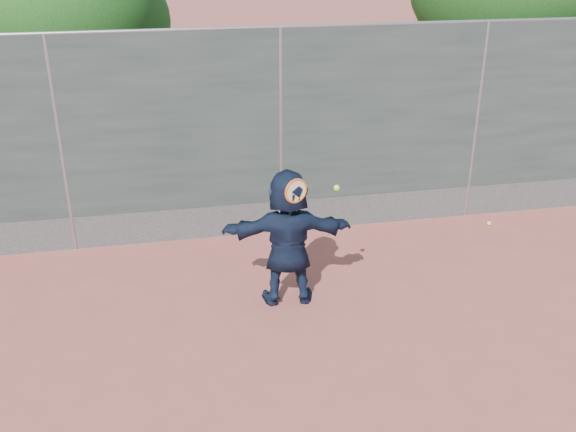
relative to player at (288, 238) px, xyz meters
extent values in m
plane|color=#9E4C42|center=(0.29, -1.55, -0.85)|extent=(80.00, 80.00, 0.00)
imported|color=#131C34|center=(0.00, 0.00, 0.00)|extent=(1.61, 0.64, 1.69)
sphere|color=#DAF536|center=(3.48, 1.51, -0.81)|extent=(0.07, 0.07, 0.07)
cube|color=#38423D|center=(0.29, 1.95, 0.90)|extent=(20.00, 0.04, 2.50)
cube|color=slate|center=(0.29, 1.95, -0.60)|extent=(20.00, 0.03, 0.50)
cylinder|color=gray|center=(0.29, 1.95, 2.15)|extent=(20.00, 0.05, 0.05)
cylinder|color=gray|center=(-2.71, 1.95, 0.65)|extent=(0.06, 0.06, 3.00)
cylinder|color=gray|center=(0.29, 1.95, 0.65)|extent=(0.06, 0.06, 3.00)
cylinder|color=gray|center=(3.29, 1.95, 0.65)|extent=(0.06, 0.06, 3.00)
torus|color=orange|center=(0.05, -0.20, 0.67)|extent=(0.28, 0.13, 0.29)
cylinder|color=beige|center=(0.05, -0.20, 0.67)|extent=(0.23, 0.10, 0.25)
cylinder|color=black|center=(0.00, -0.18, 0.47)|extent=(0.07, 0.13, 0.33)
sphere|color=#DAF536|center=(0.49, -0.29, 0.71)|extent=(0.07, 0.07, 0.07)
cylinder|color=#382314|center=(4.79, 4.15, 0.45)|extent=(0.28, 0.28, 2.60)
cylinder|color=#382314|center=(-2.71, 4.95, 0.25)|extent=(0.28, 0.28, 2.20)
sphere|color=#23561C|center=(-2.71, 4.95, 2.18)|extent=(3.00, 3.00, 3.00)
sphere|color=#23561C|center=(-2.11, 5.15, 1.88)|extent=(2.10, 2.10, 2.10)
cone|color=#387226|center=(0.54, 1.83, -0.72)|extent=(0.03, 0.03, 0.26)
cone|color=#387226|center=(0.84, 1.85, -0.70)|extent=(0.03, 0.03, 0.30)
cone|color=#387226|center=(0.19, 1.81, -0.74)|extent=(0.03, 0.03, 0.22)
camera|label=1|loc=(-1.35, -6.69, 3.34)|focal=40.00mm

